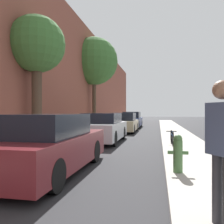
# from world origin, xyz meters

# --- Properties ---
(ground_plane) EXTENTS (120.00, 120.00, 0.00)m
(ground_plane) POSITION_xyz_m (0.00, 16.00, 0.00)
(ground_plane) COLOR #28282B
(sidewalk_left) EXTENTS (2.00, 52.00, 0.12)m
(sidewalk_left) POSITION_xyz_m (-2.90, 16.00, 0.06)
(sidewalk_left) COLOR #ADA89E
(sidewalk_left) RESTS_ON ground
(sidewalk_right) EXTENTS (2.00, 52.00, 0.12)m
(sidewalk_right) POSITION_xyz_m (2.90, 16.00, 0.06)
(sidewalk_right) COLOR #ADA89E
(sidewalk_right) RESTS_ON ground
(building_facade_left) EXTENTS (0.70, 52.00, 8.40)m
(building_facade_left) POSITION_xyz_m (-4.25, 16.00, 4.20)
(building_facade_left) COLOR brown
(building_facade_left) RESTS_ON ground
(parked_car_maroon) EXTENTS (1.72, 4.50, 1.47)m
(parked_car_maroon) POSITION_xyz_m (-0.93, 5.86, 0.70)
(parked_car_maroon) COLOR black
(parked_car_maroon) RESTS_ON ground
(parked_car_silver) EXTENTS (1.80, 4.42, 1.47)m
(parked_car_silver) POSITION_xyz_m (-1.01, 11.98, 0.71)
(parked_car_silver) COLOR black
(parked_car_silver) RESTS_ON ground
(parked_car_champagne) EXTENTS (1.83, 4.29, 1.46)m
(parked_car_champagne) POSITION_xyz_m (-0.81, 17.98, 0.69)
(parked_car_champagne) COLOR black
(parked_car_champagne) RESTS_ON ground
(parked_car_navy) EXTENTS (1.74, 4.66, 1.54)m
(parked_car_navy) POSITION_xyz_m (-0.80, 23.42, 0.73)
(parked_car_navy) COLOR black
(parked_car_navy) RESTS_ON ground
(street_tree_near) EXTENTS (2.42, 2.42, 5.52)m
(street_tree_near) POSITION_xyz_m (-3.37, 9.64, 4.32)
(street_tree_near) COLOR #4C3A2B
(street_tree_near) RESTS_ON sidewalk_left
(street_tree_far) EXTENTS (3.90, 3.90, 7.53)m
(street_tree_far) POSITION_xyz_m (-3.46, 19.14, 5.68)
(street_tree_far) COLOR #4C3A2B
(street_tree_far) RESTS_ON sidewalk_left
(fire_hydrant) EXTENTS (0.47, 0.21, 0.88)m
(fire_hydrant) POSITION_xyz_m (2.18, 6.06, 0.57)
(fire_hydrant) COLOR #47703D
(fire_hydrant) RESTS_ON sidewalk_right
(pedestrian) EXTENTS (0.37, 0.43, 1.80)m
(pedestrian) POSITION_xyz_m (2.51, 3.50, 1.17)
(pedestrian) COLOR #2D2D33
(pedestrian) RESTS_ON sidewalk_right
(bicycle) EXTENTS (0.44, 1.50, 0.61)m
(bicycle) POSITION_xyz_m (2.31, 10.73, 0.44)
(bicycle) COLOR black
(bicycle) RESTS_ON sidewalk_right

